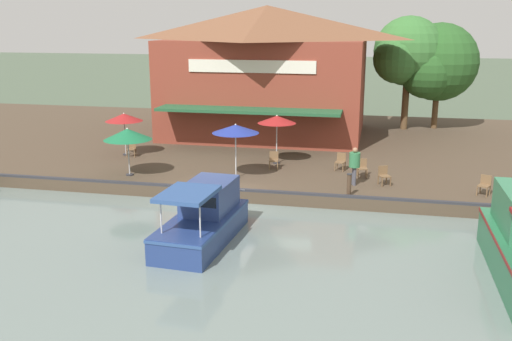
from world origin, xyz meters
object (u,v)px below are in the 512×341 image
object	(u,v)px
cafe_chair_back_row_seat	(362,167)
waterfront_restaurant	(267,70)
tree_downstream_bank	(406,53)
tree_upstream_bank	(436,64)
cafe_chair_under_first_umbrella	(485,184)
patio_umbrella_back_row	(127,134)
patio_umbrella_near_quay_edge	(124,117)
mooring_post	(349,184)
patio_umbrella_mid_patio_left	(236,129)
cafe_chair_beside_entrance	(274,159)
patio_umbrella_mid_patio_right	(277,120)
cafe_chair_far_corner_seat	(131,148)
person_near_entrance	(355,162)
cafe_chair_facing_river	(341,161)
motorboat_second_along	(207,216)
cafe_chair_mid_patio	(384,174)

from	to	relation	value
cafe_chair_back_row_seat	waterfront_restaurant	bearing A→B (deg)	-146.30
tree_downstream_bank	tree_upstream_bank	xyz separation A→B (m)	(-0.74, 2.00, -0.74)
cafe_chair_under_first_umbrella	patio_umbrella_back_row	bearing A→B (deg)	-89.57
patio_umbrella_near_quay_edge	mooring_post	size ratio (longest dim) A/B	2.41
patio_umbrella_mid_patio_left	cafe_chair_beside_entrance	world-z (taller)	patio_umbrella_mid_patio_left
patio_umbrella_back_row	cafe_chair_under_first_umbrella	xyz separation A→B (m)	(-0.12, 15.85, -1.50)
cafe_chair_back_row_seat	patio_umbrella_mid_patio_right	bearing A→B (deg)	-111.93
patio_umbrella_back_row	cafe_chair_far_corner_seat	world-z (taller)	patio_umbrella_back_row
patio_umbrella_near_quay_edge	tree_upstream_bank	distance (m)	20.69
tree_upstream_bank	person_near_entrance	bearing A→B (deg)	-16.58
patio_umbrella_near_quay_edge	cafe_chair_back_row_seat	world-z (taller)	patio_umbrella_near_quay_edge
cafe_chair_under_first_umbrella	mooring_post	xyz separation A→B (m)	(1.28, -5.53, 0.01)
patio_umbrella_near_quay_edge	cafe_chair_back_row_seat	distance (m)	12.97
waterfront_restaurant	cafe_chair_facing_river	bearing A→B (deg)	31.91
patio_umbrella_mid_patio_right	cafe_chair_under_first_umbrella	world-z (taller)	patio_umbrella_mid_patio_right
patio_umbrella_mid_patio_right	cafe_chair_far_corner_seat	world-z (taller)	patio_umbrella_mid_patio_right
patio_umbrella_back_row	person_near_entrance	size ratio (longest dim) A/B	1.33
cafe_chair_back_row_seat	cafe_chair_beside_entrance	bearing A→B (deg)	-98.32
waterfront_restaurant	cafe_chair_facing_river	distance (m)	10.78
waterfront_restaurant	patio_umbrella_back_row	size ratio (longest dim) A/B	5.58
cafe_chair_beside_entrance	person_near_entrance	world-z (taller)	person_near_entrance
tree_upstream_bank	waterfront_restaurant	bearing A→B (deg)	-69.55
patio_umbrella_back_row	patio_umbrella_near_quay_edge	distance (m)	4.40
patio_umbrella_back_row	patio_umbrella_mid_patio_left	world-z (taller)	patio_umbrella_mid_patio_left
cafe_chair_far_corner_seat	motorboat_second_along	size ratio (longest dim) A/B	0.14
patio_umbrella_mid_patio_left	cafe_chair_mid_patio	distance (m)	6.96
mooring_post	cafe_chair_far_corner_seat	bearing A→B (deg)	-112.07
cafe_chair_back_row_seat	person_near_entrance	distance (m)	1.63
patio_umbrella_mid_patio_right	cafe_chair_back_row_seat	xyz separation A→B (m)	(1.76, 4.37, -1.79)
patio_umbrella_mid_patio_right	cafe_chair_facing_river	bearing A→B (deg)	77.47
motorboat_second_along	mooring_post	size ratio (longest dim) A/B	6.16
person_near_entrance	patio_umbrella_near_quay_edge	bearing A→B (deg)	-105.28
cafe_chair_beside_entrance	mooring_post	size ratio (longest dim) A/B	0.88
waterfront_restaurant	patio_umbrella_mid_patio_right	bearing A→B (deg)	14.66
cafe_chair_beside_entrance	patio_umbrella_near_quay_edge	bearing A→B (deg)	-98.65
cafe_chair_under_first_umbrella	cafe_chair_facing_river	xyz separation A→B (m)	(-2.92, -6.16, 0.00)
patio_umbrella_near_quay_edge	tree_upstream_bank	xyz separation A→B (m)	(-11.70, 16.92, 2.24)
waterfront_restaurant	patio_umbrella_mid_patio_left	world-z (taller)	waterfront_restaurant
cafe_chair_beside_entrance	tree_upstream_bank	bearing A→B (deg)	146.81
cafe_chair_mid_patio	cafe_chair_far_corner_seat	bearing A→B (deg)	-101.95
cafe_chair_far_corner_seat	mooring_post	xyz separation A→B (m)	(4.80, 11.84, 0.01)
waterfront_restaurant	patio_umbrella_mid_patio_left	bearing A→B (deg)	3.72
cafe_chair_far_corner_seat	cafe_chair_mid_patio	world-z (taller)	same
patio_umbrella_mid_patio_right	patio_umbrella_near_quay_edge	world-z (taller)	patio_umbrella_mid_patio_right
cafe_chair_mid_patio	tree_upstream_bank	size ratio (longest dim) A/B	0.12
cafe_chair_far_corner_seat	tree_downstream_bank	xyz separation A→B (m)	(-11.25, 14.45, 4.57)
tree_upstream_bank	cafe_chair_far_corner_seat	bearing A→B (deg)	-53.93
cafe_chair_far_corner_seat	tree_downstream_bank	size ratio (longest dim) A/B	0.11
cafe_chair_beside_entrance	mooring_post	world-z (taller)	mooring_post
cafe_chair_back_row_seat	patio_umbrella_mid_patio_left	bearing A→B (deg)	-75.94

